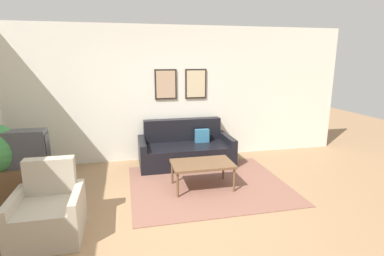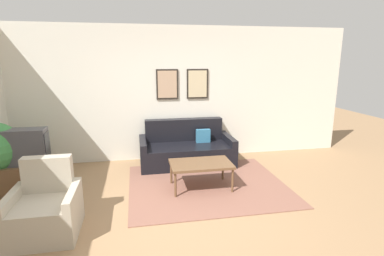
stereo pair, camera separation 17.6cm
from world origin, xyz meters
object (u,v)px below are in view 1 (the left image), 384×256
coffee_table (202,165)px  tv (20,149)px  couch (185,150)px  armchair (49,213)px

coffee_table → tv: bearing=178.7°
tv → couch: bearing=23.9°
armchair → coffee_table: bearing=14.2°
couch → coffee_table: (0.03, -1.21, 0.11)m
couch → armchair: (-2.07, -2.10, 0.00)m
coffee_table → armchair: armchair is taller
couch → tv: tv is taller
couch → coffee_table: couch is taller
tv → coffee_table: bearing=-1.3°
coffee_table → armchair: (-2.10, -0.89, -0.11)m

